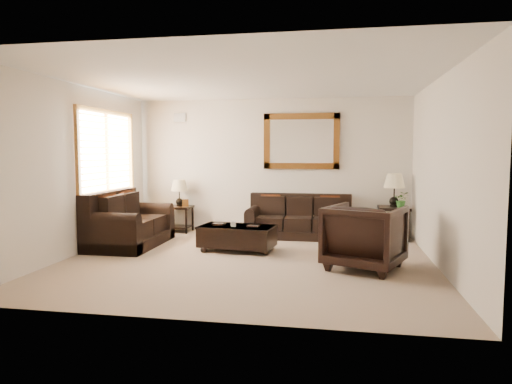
% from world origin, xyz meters
% --- Properties ---
extents(room, '(5.51, 5.01, 2.71)m').
position_xyz_m(room, '(0.00, 0.00, 1.35)').
color(room, '#87725D').
rests_on(room, ground).
extents(window, '(0.07, 1.96, 1.66)m').
position_xyz_m(window, '(-2.70, 0.90, 1.55)').
color(window, white).
rests_on(window, room).
extents(mirror, '(1.50, 0.06, 1.10)m').
position_xyz_m(mirror, '(0.62, 2.47, 1.85)').
color(mirror, '#49250E').
rests_on(mirror, room).
extents(air_vent, '(0.25, 0.02, 0.18)m').
position_xyz_m(air_vent, '(-1.90, 2.48, 2.35)').
color(air_vent, '#999999').
rests_on(air_vent, room).
extents(sofa, '(1.99, 0.86, 0.81)m').
position_xyz_m(sofa, '(0.62, 2.11, 0.30)').
color(sofa, black).
rests_on(sofa, room).
extents(loveseat, '(1.01, 1.70, 0.95)m').
position_xyz_m(loveseat, '(-2.29, 0.76, 0.35)').
color(loveseat, black).
rests_on(loveseat, room).
extents(end_table_left, '(0.49, 0.49, 1.08)m').
position_xyz_m(end_table_left, '(-1.84, 2.21, 0.70)').
color(end_table_left, black).
rests_on(end_table_left, room).
extents(end_table_right, '(0.56, 0.56, 1.24)m').
position_xyz_m(end_table_right, '(2.39, 2.18, 0.81)').
color(end_table_right, black).
rests_on(end_table_right, room).
extents(coffee_table, '(1.30, 0.81, 0.52)m').
position_xyz_m(coffee_table, '(-0.29, 0.66, 0.26)').
color(coffee_table, black).
rests_on(coffee_table, room).
extents(armchair, '(1.24, 1.21, 1.00)m').
position_xyz_m(armchair, '(1.72, -0.17, 0.50)').
color(armchair, black).
rests_on(armchair, floor).
extents(potted_plant, '(0.30, 0.33, 0.23)m').
position_xyz_m(potted_plant, '(2.51, 2.08, 0.73)').
color(potted_plant, '#23541C').
rests_on(potted_plant, end_table_right).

